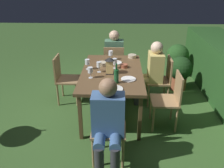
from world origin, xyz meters
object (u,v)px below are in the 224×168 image
dining_table (112,74)px  lantern_centerpiece (110,65)px  chair_head_near (114,64)px  bowl_salad (124,66)px  chair_head_far (109,123)px  wine_glass_d (111,54)px  wine_glass_e (87,62)px  wine_glass_b (115,61)px  wine_glass_c (99,65)px  plate_c (114,89)px  potted_plant_corner (180,71)px  green_bottle_on_table (116,76)px  chair_side_right_b (169,98)px  chair_side_left_a (64,77)px  plate_a (115,63)px  plate_b (128,79)px  person_in_mustard (151,70)px  bowl_olives (132,56)px  potted_plant_by_hedge (177,58)px  wine_glass_a (90,71)px  person_in_green (114,54)px  chair_side_right_a (162,78)px  bowl_bread (102,64)px  person_in_blue (108,122)px

dining_table → lantern_centerpiece: (0.09, -0.03, 0.20)m
chair_head_near → bowl_salad: 0.97m
chair_head_far → wine_glass_d: wine_glass_d is taller
chair_head_near → wine_glass_e: wine_glass_e is taller
wine_glass_b → wine_glass_c: bearing=-53.9°
plate_c → potted_plant_corner: (-1.62, 1.28, -0.36)m
green_bottle_on_table → potted_plant_corner: 1.94m
chair_side_right_b → chair_side_left_a: (-0.74, -1.75, 0.00)m
dining_table → wine_glass_d: 0.59m
plate_a → plate_b: same height
wine_glass_b → chair_head_near: bearing=-177.5°
wine_glass_d → plate_c: 1.23m
person_in_mustard → bowl_olives: (-0.32, -0.33, 0.15)m
chair_head_near → potted_plant_by_hedge: 1.58m
chair_head_far → wine_glass_c: wine_glass_c is taller
wine_glass_a → wine_glass_b: bearing=139.7°
potted_plant_by_hedge → wine_glass_e: bearing=-48.1°
person_in_green → wine_glass_b: size_ratio=6.80×
chair_side_right_a → wine_glass_c: bearing=-69.0°
person_in_green → potted_plant_corner: person_in_green is taller
wine_glass_c → wine_glass_d: same height
bowl_bread → green_bottle_on_table: bearing=19.7°
chair_side_right_b → person_in_mustard: 0.78m
person_in_green → chair_head_far: size_ratio=1.32×
chair_side_right_b → wine_glass_a: size_ratio=5.15×
person_in_blue → bowl_salad: person_in_blue is taller
chair_side_right_b → bowl_bread: bearing=-121.2°
green_bottle_on_table → wine_glass_b: size_ratio=1.72×
green_bottle_on_table → wine_glass_a: green_bottle_on_table is taller
wine_glass_b → bowl_olives: bearing=150.7°
person_in_blue → plate_b: 0.99m
person_in_green → person_in_mustard: same height
wine_glass_e → bowl_bread: 0.31m
chair_head_near → wine_glass_a: bearing=-13.0°
dining_table → bowl_salad: bowl_salad is taller
person_in_blue → wine_glass_b: 1.43m
green_bottle_on_table → potted_plant_corner: (-1.40, 1.25, -0.47)m
wine_glass_a → potted_plant_corner: (-1.24, 1.64, -0.47)m
chair_side_right_a → plate_b: 0.97m
wine_glass_a → bowl_bread: 0.57m
person_in_mustard → bowl_olives: person_in_mustard is taller
dining_table → wine_glass_c: bearing=-78.3°
chair_side_right_b → wine_glass_c: wine_glass_c is taller
lantern_centerpiece → bowl_olives: 0.88m
lantern_centerpiece → bowl_salad: 0.37m
person_in_blue → person_in_green: bearing=180.0°
lantern_centerpiece → wine_glass_d: 0.65m
plate_b → plate_a: bearing=-163.4°
wine_glass_b → bowl_bread: bearing=-120.9°
dining_table → person_in_mustard: (-0.37, 0.68, -0.06)m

